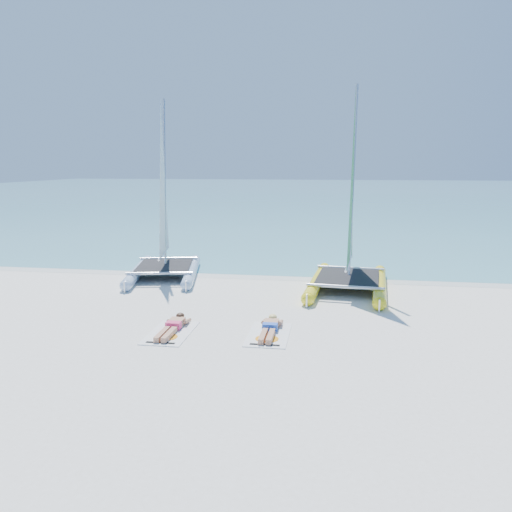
{
  "coord_description": "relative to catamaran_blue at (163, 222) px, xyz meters",
  "views": [
    {
      "loc": [
        1.87,
        -12.61,
        4.14
      ],
      "look_at": [
        -0.26,
        1.2,
        1.55
      ],
      "focal_mm": 35.0,
      "sensor_mm": 36.0,
      "label": 1
    }
  ],
  "objects": [
    {
      "name": "ground",
      "position": [
        4.28,
        -4.91,
        -2.02
      ],
      "size": [
        140.0,
        140.0,
        0.0
      ],
      "primitive_type": "plane",
      "color": "white",
      "rests_on": "ground"
    },
    {
      "name": "sea",
      "position": [
        4.28,
        58.09,
        -2.02
      ],
      "size": [
        140.0,
        115.0,
        0.01
      ],
      "primitive_type": "cube",
      "color": "#7BBBCE",
      "rests_on": "ground"
    },
    {
      "name": "wet_sand_strip",
      "position": [
        4.28,
        0.59,
        -2.02
      ],
      "size": [
        140.0,
        1.4,
        0.01
      ],
      "primitive_type": "cube",
      "color": "silver",
      "rests_on": "ground"
    },
    {
      "name": "catamaran_blue",
      "position": [
        0.0,
        0.0,
        0.0
      ],
      "size": [
        3.32,
        5.34,
        6.77
      ],
      "rotation": [
        0.0,
        0.0,
        0.2
      ],
      "color": "#A9BEDE",
      "rests_on": "ground"
    },
    {
      "name": "catamaran_yellow",
      "position": [
        6.77,
        -0.52,
        0.19
      ],
      "size": [
        2.91,
        5.61,
        7.02
      ],
      "rotation": [
        0.0,
        0.0,
        -0.09
      ],
      "color": "yellow",
      "rests_on": "ground"
    },
    {
      "name": "towel_a",
      "position": [
        2.25,
        -6.17,
        -2.01
      ],
      "size": [
        1.0,
        1.85,
        0.02
      ],
      "primitive_type": "cube",
      "color": "white",
      "rests_on": "ground"
    },
    {
      "name": "sunbather_a",
      "position": [
        2.25,
        -5.98,
        -1.9
      ],
      "size": [
        0.37,
        1.73,
        0.26
      ],
      "color": "tan",
      "rests_on": "towel_a"
    },
    {
      "name": "towel_b",
      "position": [
        4.68,
        -5.93,
        -2.01
      ],
      "size": [
        1.0,
        1.85,
        0.02
      ],
      "primitive_type": "cube",
      "color": "white",
      "rests_on": "ground"
    },
    {
      "name": "sunbather_b",
      "position": [
        4.68,
        -5.73,
        -1.9
      ],
      "size": [
        0.37,
        1.73,
        0.26
      ],
      "color": "tan",
      "rests_on": "towel_b"
    }
  ]
}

